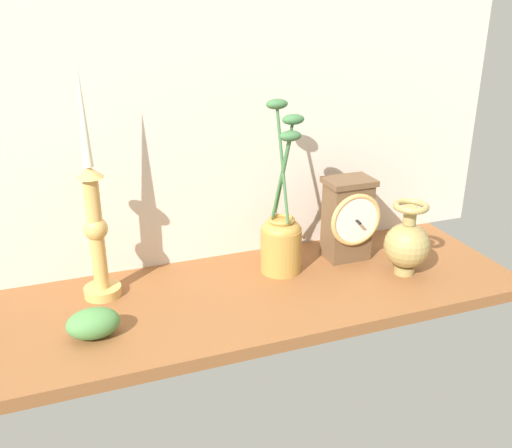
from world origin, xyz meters
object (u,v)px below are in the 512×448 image
brass_vase_bulbous (407,243)px  brass_vase_jar (281,234)px  mantel_clock (348,218)px  candlestick_tall_left (95,223)px

brass_vase_bulbous → brass_vase_jar: size_ratio=0.44×
mantel_clock → brass_vase_bulbous: mantel_clock is taller
mantel_clock → candlestick_tall_left: size_ratio=0.40×
candlestick_tall_left → brass_vase_jar: 36.86cm
candlestick_tall_left → brass_vase_bulbous: (59.68, -12.28, -8.10)cm
brass_vase_jar → candlestick_tall_left: bearing=176.4°
candlestick_tall_left → mantel_clock: bearing=-1.8°
mantel_clock → brass_vase_bulbous: bearing=-53.9°
candlestick_tall_left → brass_vase_jar: (36.18, -2.28, -6.71)cm
candlestick_tall_left → brass_vase_jar: candlestick_tall_left is taller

